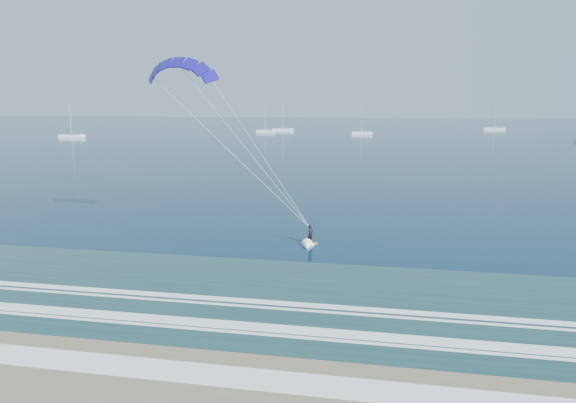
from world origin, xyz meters
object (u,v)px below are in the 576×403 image
(sailboat_0, at_px, (72,136))
(sailboat_3, at_px, (362,133))
(kitesurfer_rig, at_px, (243,145))
(sailboat_1, at_px, (265,131))
(sailboat_4, at_px, (494,129))
(sailboat_2, at_px, (283,130))

(sailboat_0, bearing_deg, sailboat_3, 20.05)
(kitesurfer_rig, relative_size, sailboat_1, 1.62)
(sailboat_0, relative_size, sailboat_3, 1.18)
(kitesurfer_rig, relative_size, sailboat_4, 1.38)
(sailboat_2, relative_size, sailboat_4, 0.96)
(sailboat_0, xyz_separation_m, sailboat_3, (111.24, 40.59, -0.01))
(sailboat_0, distance_m, sailboat_3, 118.41)
(sailboat_4, bearing_deg, sailboat_0, -152.75)
(sailboat_2, height_order, sailboat_3, sailboat_2)
(kitesurfer_rig, bearing_deg, sailboat_4, 73.52)
(sailboat_3, bearing_deg, sailboat_1, 170.55)
(sailboat_0, bearing_deg, sailboat_2, 40.31)
(sailboat_0, height_order, sailboat_2, sailboat_0)
(kitesurfer_rig, distance_m, sailboat_2, 201.57)
(kitesurfer_rig, height_order, sailboat_1, kitesurfer_rig)
(sailboat_0, bearing_deg, sailboat_1, 35.59)
(sailboat_1, distance_m, sailboat_2, 14.59)
(sailboat_1, relative_size, sailboat_4, 0.85)
(sailboat_3, relative_size, sailboat_4, 0.86)
(sailboat_0, relative_size, sailboat_2, 1.05)
(kitesurfer_rig, relative_size, sailboat_0, 1.36)
(sailboat_0, bearing_deg, sailboat_4, 27.25)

